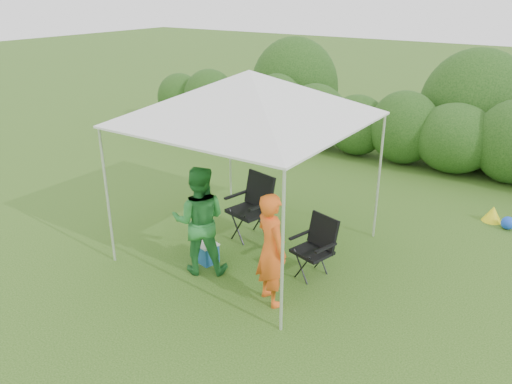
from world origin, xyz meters
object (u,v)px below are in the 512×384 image
Objects in this scene: chair_left at (253,202)px; man at (271,249)px; canopy at (249,96)px; cooler at (205,252)px; chair_right at (317,243)px; woman at (199,220)px.

man is (1.27, -1.44, 0.17)m from chair_left.
canopy is 2.44m from cooler.
man is (1.07, -1.05, -1.68)m from canopy.
man is 1.56m from cooler.
chair_left is at bearing 117.71° from canopy.
chair_left reaches higher than chair_right.
cooler is at bearing -96.64° from woman.
canopy reaches higher than man.
chair_right is (1.24, -0.11, -1.96)m from canopy.
cooler is (-1.39, 0.32, -0.62)m from man.
canopy is 3.47× the size of chair_right.
chair_right is 0.99m from man.
canopy is 1.99× the size of man.
chair_right is 0.83× the size of chair_left.
man is at bearing 0.77° from cooler.
chair_right is 1.54m from chair_left.
canopy is at bearing 80.02° from cooler.
cooler is at bearing -113.88° from canopy.
chair_right is 1.72m from cooler.
canopy is 2.32m from chair_right.
man is at bearing -35.72° from chair_left.
cooler is at bearing 14.29° from man.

